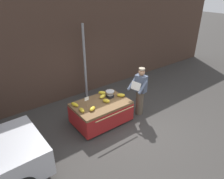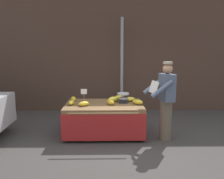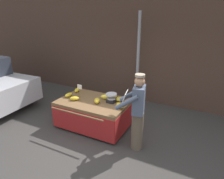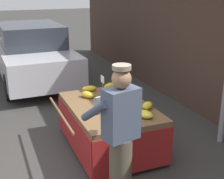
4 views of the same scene
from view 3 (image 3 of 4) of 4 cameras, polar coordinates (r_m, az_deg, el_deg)
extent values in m
plane|color=#383533|center=(4.69, -4.19, -16.45)|extent=(60.00, 60.00, 0.00)
cube|color=#473328|center=(6.67, 9.67, 12.71)|extent=(16.00, 0.24, 3.86)
cylinder|color=gray|center=(6.32, 7.30, 7.96)|extent=(0.09, 0.09, 2.90)
cube|color=brown|center=(5.24, -5.16, -3.54)|extent=(1.78, 1.17, 0.08)
cylinder|color=black|center=(5.82, -11.84, -5.13)|extent=(0.05, 0.67, 0.67)
cylinder|color=#B7B7BC|center=(5.84, -12.07, -5.06)|extent=(0.01, 0.12, 0.12)
cylinder|color=black|center=(5.06, 2.86, -8.87)|extent=(0.05, 0.67, 0.67)
cylinder|color=#B7B7BC|center=(5.05, 3.17, -8.95)|extent=(0.01, 0.12, 0.12)
cylinder|color=#4C4742|center=(5.79, -2.39, -4.97)|extent=(0.05, 0.05, 0.64)
cube|color=maroon|center=(4.96, -8.65, -9.50)|extent=(1.78, 0.02, 0.58)
cube|color=maroon|center=(5.84, -2.01, -4.40)|extent=(1.78, 0.02, 0.58)
cube|color=maroon|center=(5.86, -12.47, -4.80)|extent=(0.02, 1.17, 0.58)
cube|color=maroon|center=(5.02, 3.71, -8.90)|extent=(0.02, 1.17, 0.58)
cylinder|color=brown|center=(4.67, -10.16, -6.73)|extent=(1.42, 0.04, 0.04)
cube|color=black|center=(5.09, -0.18, -3.15)|extent=(0.20, 0.20, 0.09)
cylinder|color=#B7B7BC|center=(5.05, -0.18, -2.12)|extent=(0.02, 0.02, 0.11)
cylinder|color=#B7B7BC|center=(5.03, -0.18, -1.36)|extent=(0.28, 0.28, 0.03)
cylinder|color=#B7B7BC|center=(5.07, -0.18, -2.48)|extent=(0.21, 0.21, 0.03)
cylinder|color=#997A51|center=(5.48, -9.00, -0.90)|extent=(0.01, 0.01, 0.22)
cube|color=white|center=(5.42, -9.12, 0.76)|extent=(0.14, 0.01, 0.12)
ellipsoid|color=yellow|center=(5.27, -1.67, -2.10)|extent=(0.32, 0.23, 0.12)
ellipsoid|color=gold|center=(5.86, -9.75, -0.09)|extent=(0.19, 0.32, 0.11)
ellipsoid|color=gold|center=(5.29, -10.47, -2.49)|extent=(0.28, 0.24, 0.10)
ellipsoid|color=gold|center=(5.06, -4.25, -3.17)|extent=(0.24, 0.27, 0.12)
ellipsoid|color=yellow|center=(5.16, 2.31, -2.78)|extent=(0.31, 0.27, 0.10)
ellipsoid|color=gold|center=(5.55, -12.12, -1.48)|extent=(0.14, 0.26, 0.10)
ellipsoid|color=gold|center=(4.81, 2.24, -4.53)|extent=(0.30, 0.30, 0.11)
ellipsoid|color=yellow|center=(5.41, 0.68, -1.57)|extent=(0.26, 0.28, 0.11)
cylinder|color=brown|center=(4.52, 7.11, -11.42)|extent=(0.26, 0.26, 0.88)
cube|color=#475166|center=(4.18, 7.55, -2.91)|extent=(0.31, 0.42, 0.58)
sphere|color=#9E7051|center=(4.04, 7.82, 2.23)|extent=(0.21, 0.21, 0.21)
cylinder|color=gray|center=(4.00, 7.90, 3.93)|extent=(0.20, 0.20, 0.05)
cylinder|color=#475166|center=(4.01, 4.16, -3.66)|extent=(0.49, 0.19, 0.37)
cylinder|color=#475166|center=(4.39, 5.14, -1.46)|extent=(0.49, 0.19, 0.37)
cube|color=silver|center=(4.21, 3.51, -2.28)|extent=(0.16, 0.35, 0.25)
cylinder|color=black|center=(7.44, -23.36, -0.93)|extent=(0.60, 0.19, 0.60)
camera|label=1|loc=(5.95, -76.23, 18.64)|focal=33.45mm
camera|label=2|loc=(2.93, -84.43, -16.23)|focal=37.85mm
camera|label=4|loc=(2.88, 60.87, 3.35)|focal=50.44mm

